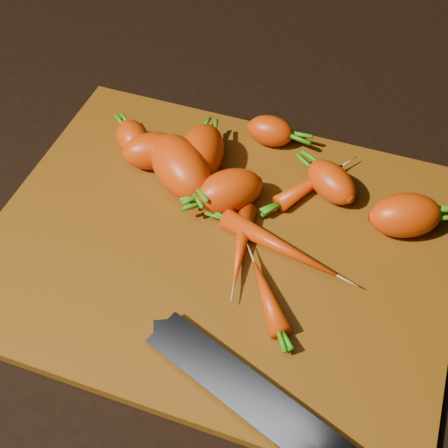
% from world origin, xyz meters
% --- Properties ---
extents(ground, '(2.00, 2.00, 0.01)m').
position_xyz_m(ground, '(0.00, 0.00, -0.01)').
color(ground, black).
extents(cutting_board, '(0.50, 0.40, 0.01)m').
position_xyz_m(cutting_board, '(0.00, 0.00, 0.01)').
color(cutting_board, '#87490C').
rests_on(cutting_board, ground).
extents(carrot_0, '(0.08, 0.07, 0.04)m').
position_xyz_m(carrot_0, '(-0.12, 0.09, 0.03)').
color(carrot_0, '#E73D06').
rests_on(carrot_0, cutting_board).
extents(carrot_1, '(0.07, 0.07, 0.04)m').
position_xyz_m(carrot_1, '(-0.15, 0.10, 0.03)').
color(carrot_1, '#E73D06').
rests_on(carrot_1, cutting_board).
extents(carrot_2, '(0.11, 0.11, 0.06)m').
position_xyz_m(carrot_2, '(-0.07, 0.06, 0.04)').
color(carrot_2, '#E73D06').
rests_on(carrot_2, cutting_board).
extents(carrot_3, '(0.06, 0.10, 0.05)m').
position_xyz_m(carrot_3, '(-0.06, 0.09, 0.04)').
color(carrot_3, '#E73D06').
rests_on(carrot_3, cutting_board).
extents(carrot_4, '(0.09, 0.09, 0.05)m').
position_xyz_m(carrot_4, '(-0.01, 0.05, 0.04)').
color(carrot_4, '#E73D06').
rests_on(carrot_4, cutting_board).
extents(carrot_5, '(0.06, 0.04, 0.04)m').
position_xyz_m(carrot_5, '(0.00, 0.17, 0.03)').
color(carrot_5, '#E73D06').
rests_on(carrot_5, cutting_board).
extents(carrot_6, '(0.08, 0.07, 0.04)m').
position_xyz_m(carrot_6, '(0.09, 0.11, 0.03)').
color(carrot_6, '#E73D06').
rests_on(carrot_6, cutting_board).
extents(carrot_7, '(0.07, 0.10, 0.02)m').
position_xyz_m(carrot_7, '(0.07, 0.11, 0.02)').
color(carrot_7, '#E73D06').
rests_on(carrot_7, cutting_board).
extents(carrot_8, '(0.14, 0.06, 0.02)m').
position_xyz_m(carrot_8, '(0.06, 0.01, 0.02)').
color(carrot_8, '#E73D06').
rests_on(carrot_8, cutting_board).
extents(carrot_9, '(0.07, 0.08, 0.02)m').
position_xyz_m(carrot_9, '(0.07, -0.06, 0.02)').
color(carrot_9, '#E73D06').
rests_on(carrot_9, cutting_board).
extents(carrot_10, '(0.04, 0.10, 0.02)m').
position_xyz_m(carrot_10, '(0.02, -0.00, 0.02)').
color(carrot_10, '#E73D06').
rests_on(carrot_10, cutting_board).
extents(carrot_11, '(0.09, 0.08, 0.05)m').
position_xyz_m(carrot_11, '(0.18, 0.08, 0.04)').
color(carrot_11, '#E73D06').
rests_on(carrot_11, cutting_board).
extents(knife, '(0.36, 0.16, 0.02)m').
position_xyz_m(knife, '(0.11, -0.17, 0.02)').
color(knife, gray).
rests_on(knife, cutting_board).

